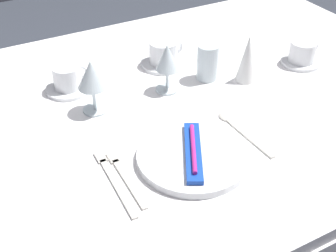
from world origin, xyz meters
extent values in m
cube|color=white|center=(0.00, 0.00, 0.72)|extent=(1.80, 1.10, 0.04)
cube|color=white|center=(0.00, 0.55, 0.61)|extent=(1.80, 0.01, 0.18)
cylinder|color=brown|center=(0.80, 0.45, 0.35)|extent=(0.07, 0.07, 0.70)
cylinder|color=white|center=(-0.02, -0.24, 0.75)|extent=(0.26, 0.26, 0.02)
cube|color=blue|center=(-0.02, -0.24, 0.76)|extent=(0.13, 0.20, 0.01)
cylinder|color=#CC268C|center=(-0.02, -0.24, 0.78)|extent=(0.09, 0.15, 0.01)
cube|color=beige|center=(-0.18, -0.24, 0.74)|extent=(0.02, 0.17, 0.00)
cube|color=beige|center=(-0.18, -0.15, 0.74)|extent=(0.02, 0.04, 0.00)
cube|color=beige|center=(-0.21, -0.24, 0.74)|extent=(0.02, 0.20, 0.00)
cube|color=beige|center=(-0.20, -0.13, 0.74)|extent=(0.02, 0.04, 0.00)
cube|color=beige|center=(0.14, -0.23, 0.74)|extent=(0.02, 0.18, 0.00)
ellipsoid|color=beige|center=(0.14, -0.13, 0.74)|extent=(0.03, 0.04, 0.01)
cylinder|color=white|center=(0.14, 0.20, 0.74)|extent=(0.14, 0.14, 0.01)
cylinder|color=white|center=(0.14, 0.20, 0.78)|extent=(0.09, 0.09, 0.07)
torus|color=white|center=(0.18, 0.20, 0.79)|extent=(0.05, 0.01, 0.05)
cylinder|color=white|center=(0.52, 0.00, 0.74)|extent=(0.12, 0.12, 0.01)
cylinder|color=white|center=(0.52, 0.00, 0.78)|extent=(0.08, 0.08, 0.06)
torus|color=white|center=(0.56, 0.00, 0.78)|extent=(0.04, 0.01, 0.04)
cylinder|color=white|center=(-0.17, 0.19, 0.74)|extent=(0.13, 0.13, 0.01)
cylinder|color=white|center=(-0.17, 0.19, 0.78)|extent=(0.08, 0.08, 0.06)
torus|color=white|center=(-0.13, 0.19, 0.79)|extent=(0.05, 0.01, 0.05)
cylinder|color=silver|center=(0.08, 0.06, 0.74)|extent=(0.07, 0.07, 0.01)
cylinder|color=silver|center=(0.08, 0.06, 0.78)|extent=(0.01, 0.01, 0.06)
cone|color=silver|center=(0.08, 0.06, 0.84)|extent=(0.06, 0.06, 0.07)
cylinder|color=silver|center=(-0.14, 0.06, 0.74)|extent=(0.07, 0.07, 0.01)
cylinder|color=silver|center=(-0.14, 0.06, 0.78)|extent=(0.01, 0.01, 0.07)
cone|color=silver|center=(-0.14, 0.06, 0.85)|extent=(0.08, 0.08, 0.08)
cylinder|color=silver|center=(0.21, 0.06, 0.79)|extent=(0.06, 0.06, 0.11)
cylinder|color=#C68C1E|center=(0.21, 0.06, 0.78)|extent=(0.06, 0.06, 0.06)
cone|color=white|center=(0.30, 0.00, 0.81)|extent=(0.06, 0.06, 0.14)
camera|label=1|loc=(-0.46, -0.93, 1.43)|focal=49.69mm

